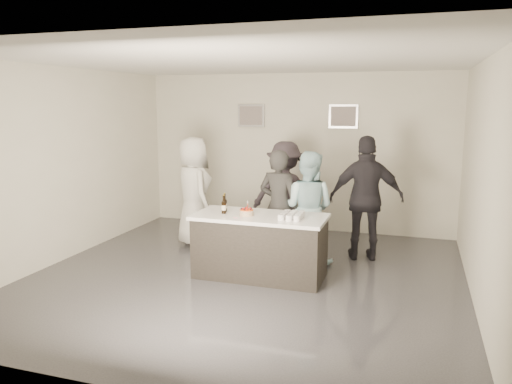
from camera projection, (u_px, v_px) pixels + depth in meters
floor at (245, 277)px, 7.10m from camera, size 6.00×6.00×0.00m
ceiling at (244, 60)px, 6.57m from camera, size 6.00×6.00×0.00m
wall_back at (296, 152)px, 9.65m from camera, size 6.00×0.04×3.00m
wall_front at (122, 222)px, 4.03m from camera, size 6.00×0.04×3.00m
wall_left at (63, 165)px, 7.75m from camera, size 0.04×6.00×3.00m
wall_right at (483, 184)px, 5.93m from camera, size 0.04×6.00×3.00m
picture_left at (251, 116)px, 9.77m from camera, size 0.54×0.04×0.44m
picture_right at (343, 116)px, 9.22m from camera, size 0.54×0.04×0.44m
bar_counter at (260, 246)px, 7.06m from camera, size 1.86×0.86×0.90m
cake at (247, 213)px, 6.96m from camera, size 0.20×0.20×0.07m
beer_bottle_a at (225, 203)px, 7.19m from camera, size 0.07×0.07×0.26m
beer_bottle_b at (224, 205)px, 7.06m from camera, size 0.07×0.07×0.26m
tumbler_cluster at (292, 215)px, 6.78m from camera, size 0.30×0.40×0.08m
candles at (237, 218)px, 6.80m from camera, size 0.24×0.08×0.01m
person_main_black at (279, 207)px, 7.63m from camera, size 0.70×0.52×1.76m
person_main_blue at (308, 208)px, 7.64m from camera, size 0.92×0.76×1.74m
person_guest_left at (194, 192)px, 8.58m from camera, size 1.07×1.07×1.88m
person_guest_right at (366, 198)px, 7.78m from camera, size 1.22×0.72×1.96m
person_guest_back at (285, 193)px, 8.66m from camera, size 1.21×0.75×1.80m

